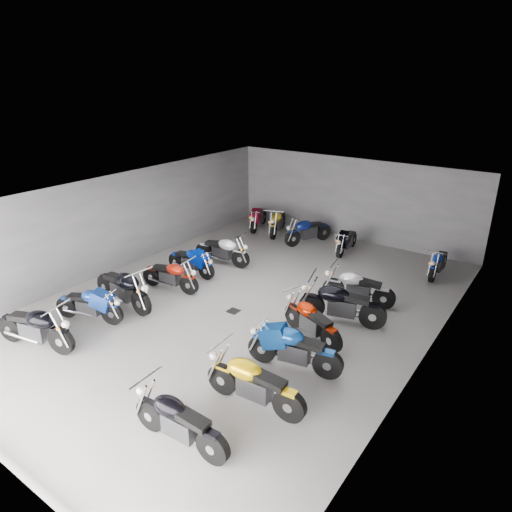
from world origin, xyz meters
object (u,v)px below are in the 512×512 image
at_px(motorcycle_left_f, 223,250).
at_px(motorcycle_right_d, 311,321).
at_px(motorcycle_left_e, 191,261).
at_px(motorcycle_left_a, 35,327).
at_px(motorcycle_right_e, 341,304).
at_px(drain_grate, 233,311).
at_px(motorcycle_back_a, 258,217).
at_px(motorcycle_back_b, 278,222).
at_px(motorcycle_right_a, 179,421).
at_px(motorcycle_back_c, 308,231).
at_px(motorcycle_left_c, 123,288).
at_px(motorcycle_right_f, 358,287).
at_px(motorcycle_right_b, 253,383).
at_px(motorcycle_left_b, 90,305).
at_px(motorcycle_right_c, 293,348).
at_px(motorcycle_left_d, 171,275).
at_px(motorcycle_back_f, 438,262).
at_px(motorcycle_back_d, 347,241).

relative_size(motorcycle_left_f, motorcycle_right_d, 1.08).
distance_m(motorcycle_left_e, motorcycle_left_f, 1.31).
height_order(motorcycle_left_a, motorcycle_right_e, motorcycle_right_e).
relative_size(drain_grate, motorcycle_left_f, 0.15).
height_order(motorcycle_back_a, motorcycle_back_b, motorcycle_back_b).
xyz_separation_m(motorcycle_right_e, motorcycle_back_a, (-6.34, 5.21, -0.07)).
bearing_deg(motorcycle_right_a, motorcycle_left_a, 84.35).
distance_m(motorcycle_left_f, motorcycle_back_c, 3.78).
height_order(motorcycle_left_e, motorcycle_back_b, motorcycle_back_b).
bearing_deg(motorcycle_left_c, motorcycle_left_a, 3.43).
height_order(drain_grate, motorcycle_back_b, motorcycle_back_b).
distance_m(motorcycle_left_f, motorcycle_right_f, 4.99).
bearing_deg(motorcycle_right_e, motorcycle_right_a, 159.82).
distance_m(motorcycle_right_b, motorcycle_right_d, 2.88).
height_order(motorcycle_left_b, motorcycle_back_a, motorcycle_back_a).
relative_size(motorcycle_right_a, motorcycle_right_b, 0.94).
bearing_deg(motorcycle_right_b, motorcycle_right_c, -4.13).
xyz_separation_m(drain_grate, motorcycle_left_e, (-2.66, 1.18, 0.46)).
distance_m(motorcycle_left_b, motorcycle_right_b, 5.51).
distance_m(motorcycle_left_d, motorcycle_back_f, 8.61).
height_order(motorcycle_left_a, motorcycle_right_d, motorcycle_left_a).
height_order(motorcycle_left_e, motorcycle_back_c, motorcycle_back_c).
bearing_deg(motorcycle_left_c, motorcycle_right_e, 121.08).
bearing_deg(motorcycle_back_f, motorcycle_back_b, -4.97).
bearing_deg(motorcycle_left_d, motorcycle_left_a, -13.24).
bearing_deg(motorcycle_right_b, motorcycle_back_f, -11.92).
relative_size(drain_grate, motorcycle_left_a, 0.14).
bearing_deg(motorcycle_right_a, motorcycle_left_c, 57.36).
distance_m(motorcycle_left_b, motorcycle_right_f, 7.38).
height_order(motorcycle_back_c, motorcycle_back_f, motorcycle_back_c).
xyz_separation_m(motorcycle_left_b, motorcycle_back_b, (0.16, 8.89, 0.04)).
distance_m(motorcycle_right_d, motorcycle_back_b, 8.01).
xyz_separation_m(motorcycle_left_a, motorcycle_left_e, (0.07, 5.33, -0.08)).
height_order(motorcycle_right_f, motorcycle_back_a, motorcycle_right_f).
relative_size(motorcycle_right_a, motorcycle_right_d, 1.07).
distance_m(drain_grate, motorcycle_right_c, 3.08).
xyz_separation_m(motorcycle_left_b, motorcycle_left_c, (0.09, 1.05, 0.09)).
height_order(motorcycle_left_e, motorcycle_right_f, motorcycle_right_f).
relative_size(motorcycle_left_b, motorcycle_left_d, 0.96).
distance_m(motorcycle_right_f, motorcycle_back_d, 4.06).
bearing_deg(drain_grate, motorcycle_back_f, 56.01).
bearing_deg(motorcycle_left_c, motorcycle_back_d, 160.74).
height_order(motorcycle_left_a, motorcycle_back_a, motorcycle_left_a).
height_order(motorcycle_left_e, motorcycle_right_c, motorcycle_right_c).
xyz_separation_m(motorcycle_right_b, motorcycle_back_d, (-2.13, 8.80, -0.08)).
distance_m(motorcycle_left_a, motorcycle_back_a, 10.56).
bearing_deg(motorcycle_right_c, motorcycle_back_c, 15.46).
relative_size(motorcycle_left_e, motorcycle_left_f, 0.92).
distance_m(motorcycle_left_b, motorcycle_back_f, 10.78).
height_order(motorcycle_right_c, motorcycle_back_c, motorcycle_right_c).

